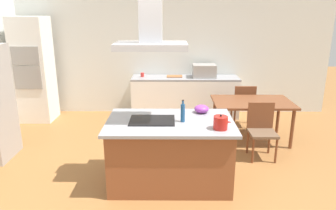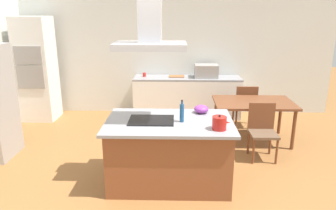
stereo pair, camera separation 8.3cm
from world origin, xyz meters
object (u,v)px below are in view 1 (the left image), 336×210
at_px(tea_kettle, 220,123).
at_px(range_hood, 151,28).
at_px(coffee_mug_red, 142,75).
at_px(countertop_microwave, 204,71).
at_px(dining_table, 252,106).
at_px(cooktop, 152,120).
at_px(wall_oven_stack, 34,70).
at_px(chair_facing_back_wall, 243,103).
at_px(cutting_board, 174,76).
at_px(mixing_bowl, 201,109).
at_px(chair_facing_island, 261,127).
at_px(olive_oil_bottle, 183,113).

xyz_separation_m(tea_kettle, range_hood, (-0.87, 0.30, 1.12)).
distance_m(tea_kettle, coffee_mug_red, 3.44).
bearing_deg(countertop_microwave, dining_table, -62.15).
distance_m(cooktop, wall_oven_stack, 3.76).
bearing_deg(wall_oven_stack, chair_facing_back_wall, -6.42).
distance_m(tea_kettle, countertop_microwave, 3.18).
xyz_separation_m(cutting_board, dining_table, (1.38, -1.44, -0.24)).
xyz_separation_m(cutting_board, range_hood, (-0.34, -2.93, 1.19)).
distance_m(cooktop, cutting_board, 2.95).
distance_m(cooktop, chair_facing_back_wall, 2.79).
distance_m(cutting_board, range_hood, 3.18).
xyz_separation_m(mixing_bowl, coffee_mug_red, (-1.07, 2.56, -0.01)).
distance_m(chair_facing_island, range_hood, 2.49).
distance_m(mixing_bowl, range_hood, 1.38).
xyz_separation_m(cooktop, olive_oil_bottle, (0.41, -0.03, 0.12)).
bearing_deg(wall_oven_stack, countertop_microwave, 3.67).
height_order(countertop_microwave, chair_facing_island, countertop_microwave).
height_order(countertop_microwave, coffee_mug_red, countertop_microwave).
xyz_separation_m(countertop_microwave, coffee_mug_red, (-1.36, 0.03, -0.09)).
bearing_deg(dining_table, wall_oven_stack, 165.19).
relative_size(olive_oil_bottle, countertop_microwave, 0.60).
xyz_separation_m(dining_table, range_hood, (-1.72, -1.49, 1.43)).
height_order(mixing_bowl, cutting_board, mixing_bowl).
distance_m(olive_oil_bottle, dining_table, 2.04).
xyz_separation_m(mixing_bowl, wall_oven_stack, (-3.35, 2.29, 0.14)).
height_order(cooktop, tea_kettle, tea_kettle).
bearing_deg(chair_facing_back_wall, cooktop, -128.63).
bearing_deg(countertop_microwave, cutting_board, 175.59).
bearing_deg(range_hood, mixing_bowl, 27.00).
bearing_deg(coffee_mug_red, range_hood, -82.59).
bearing_deg(range_hood, tea_kettle, -19.13).
distance_m(cutting_board, chair_facing_island, 2.55).
bearing_deg(tea_kettle, coffee_mug_red, 111.17).
bearing_deg(wall_oven_stack, olive_oil_bottle, -41.14).
xyz_separation_m(wall_oven_stack, range_hood, (2.66, -2.65, 1.00)).
bearing_deg(olive_oil_bottle, chair_facing_island, 33.05).
xyz_separation_m(cutting_board, wall_oven_stack, (-3.00, -0.28, 0.19)).
relative_size(cooktop, tea_kettle, 2.63).
bearing_deg(countertop_microwave, tea_kettle, -92.16).
bearing_deg(tea_kettle, olive_oil_bottle, 149.79).
relative_size(cutting_board, range_hood, 0.38).
relative_size(countertop_microwave, coffee_mug_red, 5.56).
bearing_deg(cutting_board, tea_kettle, -80.70).
bearing_deg(tea_kettle, cooktop, 160.87).
relative_size(dining_table, chair_facing_island, 1.57).
bearing_deg(cooktop, coffee_mug_red, 97.41).
bearing_deg(coffee_mug_red, tea_kettle, -68.83).
bearing_deg(wall_oven_stack, range_hood, -44.85).
bearing_deg(tea_kettle, chair_facing_back_wall, 70.77).
xyz_separation_m(tea_kettle, countertop_microwave, (0.12, 3.18, 0.06)).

